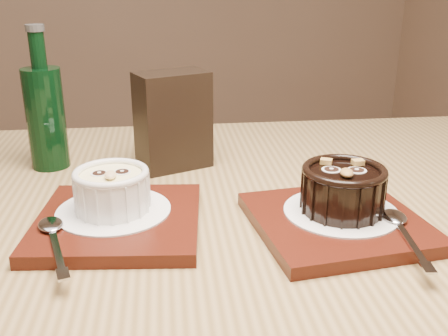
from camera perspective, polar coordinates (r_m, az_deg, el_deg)
The scene contains 11 objects.
table at distance 0.66m, azimuth -2.04°, elevation -12.48°, with size 1.26×0.89×0.75m.
tray_left at distance 0.61m, azimuth -11.40°, elevation -5.71°, with size 0.18×0.18×0.01m, color #47150B.
doily_left at distance 0.61m, azimuth -11.92°, elevation -4.52°, with size 0.13×0.13×0.00m, color white.
ramekin_white at distance 0.60m, azimuth -12.11°, elevation -2.17°, with size 0.09×0.09×0.05m.
spoon_left at distance 0.56m, azimuth -17.99°, elevation -7.33°, with size 0.03×0.13×0.01m, color silver, non-canonical shape.
tray_right at distance 0.60m, azimuth 12.16°, elevation -5.80°, with size 0.18×0.18×0.01m, color #47150B.
doily_right at distance 0.61m, azimuth 12.62°, elevation -4.65°, with size 0.13×0.13×0.00m, color white.
ramekin_dark at distance 0.60m, azimuth 12.84°, elevation -2.05°, with size 0.09×0.09×0.06m.
spoon_right at distance 0.58m, azimuth 19.02°, elevation -6.51°, with size 0.03×0.13×0.01m, color silver, non-canonical shape.
condiment_stand at distance 0.76m, azimuth -5.57°, elevation 5.16°, with size 0.10×0.06×0.14m, color black.
green_bottle at distance 0.80m, azimuth -18.86°, elevation 5.55°, with size 0.05×0.05×0.20m.
Camera 1 is at (0.14, -0.81, 1.02)m, focal length 42.00 mm.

